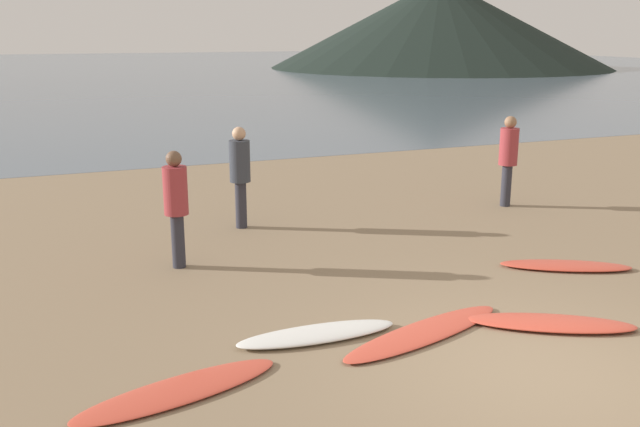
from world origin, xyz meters
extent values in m
cube|color=#8C7559|center=(0.00, 10.00, -0.10)|extent=(120.00, 120.00, 0.20)
cube|color=slate|center=(0.00, 62.87, 0.00)|extent=(140.00, 100.00, 0.01)
cone|color=black|center=(31.68, 54.96, 4.13)|extent=(32.41, 32.41, 8.26)
ellipsoid|color=#D84C38|center=(-3.62, 0.98, 0.03)|extent=(2.23, 1.09, 0.06)
ellipsoid|color=white|center=(-1.89, 1.67, 0.05)|extent=(1.94, 0.56, 0.10)
ellipsoid|color=#D84C38|center=(-0.70, 1.28, 0.03)|extent=(2.53, 1.24, 0.06)
ellipsoid|color=#D84C38|center=(0.83, 0.92, 0.05)|extent=(2.01, 1.45, 0.10)
ellipsoid|color=#D84C38|center=(2.46, 2.57, 0.04)|extent=(1.95, 1.34, 0.08)
cylinder|color=#2D2D38|center=(-2.90, 4.78, 0.41)|extent=(0.20, 0.20, 0.82)
cylinder|color=#9E3338|center=(-2.90, 4.78, 1.18)|extent=(0.36, 0.36, 0.72)
sphere|color=brown|center=(-2.90, 4.78, 1.65)|extent=(0.23, 0.23, 0.23)
cylinder|color=#2D2D38|center=(-1.44, 6.56, 0.42)|extent=(0.20, 0.20, 0.85)
cylinder|color=#333842|center=(-1.44, 6.56, 1.22)|extent=(0.37, 0.37, 0.74)
sphere|color=tan|center=(-1.44, 6.56, 1.71)|extent=(0.24, 0.24, 0.24)
cylinder|color=#2D2D38|center=(3.98, 6.14, 0.42)|extent=(0.20, 0.20, 0.85)
cylinder|color=#9E3338|center=(3.98, 6.14, 1.21)|extent=(0.37, 0.37, 0.74)
sphere|color=#936B4C|center=(3.98, 6.14, 1.70)|extent=(0.24, 0.24, 0.24)
camera|label=1|loc=(-4.63, -5.29, 3.45)|focal=39.27mm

